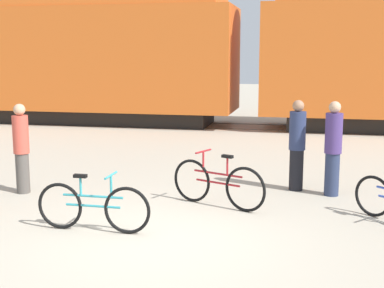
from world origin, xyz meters
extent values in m
plane|color=#B2A893|center=(0.00, 0.00, 0.00)|extent=(80.00, 80.00, 0.00)
cube|color=black|center=(-6.31, 12.21, 0.28)|extent=(9.76, 2.31, 0.55)
cube|color=#CC5B1E|center=(-6.31, 12.21, 2.42)|extent=(11.62, 3.08, 3.74)
cylinder|color=#CC5B1E|center=(-6.31, 12.21, 4.29)|extent=(10.69, 2.93, 2.93)
cube|color=#4C4238|center=(0.00, 11.49, 0.01)|extent=(61.51, 0.07, 0.01)
cube|color=#4C4238|center=(0.00, 12.93, 0.01)|extent=(61.51, 0.07, 0.01)
torus|color=black|center=(0.10, 2.03, 0.38)|extent=(0.73, 0.35, 0.77)
torus|color=black|center=(1.11, 1.61, 0.38)|extent=(0.73, 0.35, 0.77)
cylinder|color=#A31E23|center=(0.61, 1.82, 0.58)|extent=(0.90, 0.41, 0.04)
cylinder|color=#A31E23|center=(0.61, 1.82, 0.42)|extent=(0.82, 0.38, 0.04)
cylinder|color=#A31E23|center=(0.78, 1.74, 0.74)|extent=(0.04, 0.04, 0.32)
cube|color=black|center=(0.78, 1.74, 0.91)|extent=(0.22, 0.15, 0.05)
cylinder|color=#A31E23|center=(0.33, 1.94, 0.76)|extent=(0.04, 0.04, 0.36)
cylinder|color=#A31E23|center=(0.33, 1.94, 0.94)|extent=(0.21, 0.44, 0.03)
torus|color=black|center=(3.17, 1.79, 0.34)|extent=(0.55, 0.48, 0.68)
torus|color=black|center=(-0.46, 0.13, 0.36)|extent=(0.71, 0.06, 0.71)
torus|color=black|center=(-1.53, 0.13, 0.36)|extent=(0.71, 0.06, 0.71)
cylinder|color=teal|center=(-0.99, 0.13, 0.54)|extent=(0.94, 0.04, 0.04)
cylinder|color=teal|center=(-0.99, 0.13, 0.39)|extent=(0.85, 0.04, 0.04)
cylinder|color=teal|center=(-1.18, 0.13, 0.69)|extent=(0.04, 0.04, 0.30)
cube|color=black|center=(-1.18, 0.13, 0.84)|extent=(0.20, 0.08, 0.05)
cylinder|color=teal|center=(-0.70, 0.13, 0.71)|extent=(0.04, 0.04, 0.33)
cylinder|color=teal|center=(-0.70, 0.13, 0.87)|extent=(0.04, 0.46, 0.03)
cylinder|color=#283351|center=(2.57, 3.00, 0.40)|extent=(0.27, 0.27, 0.81)
cylinder|color=#473370|center=(2.57, 3.00, 1.18)|extent=(0.32, 0.32, 0.74)
sphere|color=tan|center=(2.57, 3.00, 1.66)|extent=(0.22, 0.22, 0.22)
cylinder|color=#514C47|center=(-3.17, 1.96, 0.38)|extent=(0.25, 0.25, 0.77)
cylinder|color=#CC4C3D|center=(-3.17, 1.96, 1.13)|extent=(0.30, 0.30, 0.72)
sphere|color=tan|center=(-3.17, 1.96, 1.60)|extent=(0.22, 0.22, 0.22)
cylinder|color=black|center=(1.91, 3.26, 0.40)|extent=(0.27, 0.27, 0.80)
cylinder|color=navy|center=(1.91, 3.26, 1.17)|extent=(0.32, 0.32, 0.74)
sphere|color=#A37556|center=(1.91, 3.26, 1.65)|extent=(0.22, 0.22, 0.22)
camera|label=1|loc=(2.06, -7.06, 2.62)|focal=50.00mm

